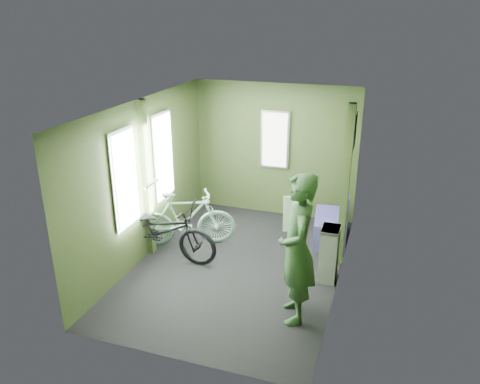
% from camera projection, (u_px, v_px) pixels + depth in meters
% --- Properties ---
extents(room, '(4.00, 4.02, 2.31)m').
position_uv_depth(room, '(236.00, 170.00, 6.18)').
color(room, black).
rests_on(room, ground).
extents(bicycle_black, '(1.75, 0.75, 0.95)m').
position_uv_depth(bicycle_black, '(163.00, 258.00, 6.89)').
color(bicycle_black, black).
rests_on(bicycle_black, ground).
extents(bicycle_mint, '(1.63, 1.12, 0.97)m').
position_uv_depth(bicycle_mint, '(187.00, 246.00, 7.23)').
color(bicycle_mint, '#83BDA3').
rests_on(bicycle_mint, ground).
extents(passenger, '(0.62, 0.76, 1.80)m').
position_uv_depth(passenger, '(297.00, 249.00, 5.26)').
color(passenger, '#2B4C29').
rests_on(passenger, ground).
extents(waste_box, '(0.23, 0.32, 0.77)m').
position_uv_depth(waste_box, '(329.00, 254.00, 6.20)').
color(waste_box, gray).
rests_on(waste_box, ground).
extents(bench_seat, '(0.58, 0.91, 0.91)m').
position_uv_depth(bench_seat, '(332.00, 226.00, 7.28)').
color(bench_seat, navy).
rests_on(bench_seat, ground).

